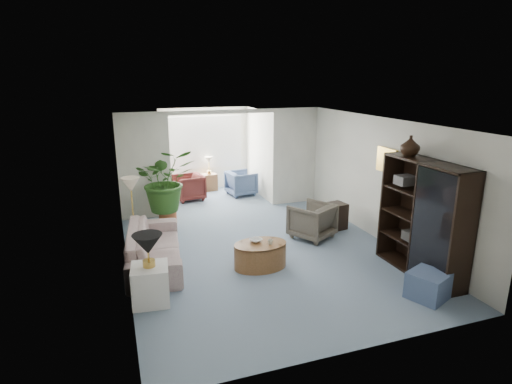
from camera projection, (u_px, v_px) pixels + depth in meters
name	position (u px, v px, depth m)	size (l,w,h in m)	color
floor	(266.00, 256.00, 7.91)	(6.00, 6.00, 0.00)	#7B8FA3
sunroom_floor	(215.00, 198.00, 11.64)	(2.60, 2.60, 0.00)	#7B8FA3
back_pier_left	(144.00, 167.00, 9.71)	(1.20, 0.12, 2.50)	white
back_pier_right	(295.00, 157.00, 10.91)	(1.20, 0.12, 2.50)	white
back_header	(223.00, 112.00, 9.98)	(2.60, 0.12, 0.10)	white
window_pane	(205.00, 142.00, 12.25)	(2.20, 0.02, 1.50)	white
window_blinds	(205.00, 142.00, 12.22)	(2.20, 0.02, 1.50)	white
framed_picture	(387.00, 160.00, 8.14)	(0.04, 0.50, 0.40)	beige
sofa	(154.00, 246.00, 7.52)	(2.28, 0.89, 0.67)	#BEB4A1
end_table	(151.00, 284.00, 6.24)	(0.53, 0.53, 0.59)	white
table_lamp	(148.00, 244.00, 6.07)	(0.44, 0.44, 0.30)	black
floor_lamp	(131.00, 185.00, 8.12)	(0.36, 0.36, 0.28)	#FAE6C7
coffee_table	(260.00, 255.00, 7.41)	(0.95, 0.95, 0.45)	brown
coffee_bowl	(256.00, 240.00, 7.42)	(0.22, 0.22, 0.05)	silver
coffee_cup	(270.00, 242.00, 7.30)	(0.09, 0.09, 0.09)	beige
wingback_chair	(312.00, 221.00, 8.74)	(0.78, 0.81, 0.73)	#5E594A
side_table_dark	(334.00, 216.00, 9.26)	(0.48, 0.39, 0.58)	black
entertainment_cabinet	(423.00, 219.00, 7.00)	(0.47, 1.77, 1.96)	black
cabinet_urn	(410.00, 146.00, 7.14)	(0.33, 0.33, 0.34)	black
ottoman	(428.00, 285.00, 6.38)	(0.52, 0.52, 0.42)	#4D5B84
plant_pot	(168.00, 217.00, 9.59)	(0.40, 0.40, 0.32)	#A75630
house_plant	(166.00, 180.00, 9.36)	(1.29, 1.12, 1.43)	#2E5B1F
sunroom_chair_blue	(241.00, 183.00, 11.89)	(0.73, 0.75, 0.68)	#4D5B84
sunroom_chair_maroon	(189.00, 187.00, 11.42)	(0.74, 0.76, 0.69)	#571E1E
sunroom_table	(209.00, 182.00, 12.36)	(0.41, 0.32, 0.50)	brown
shelf_clutter	(419.00, 203.00, 7.00)	(0.30, 1.07, 1.06)	#2F2D2A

